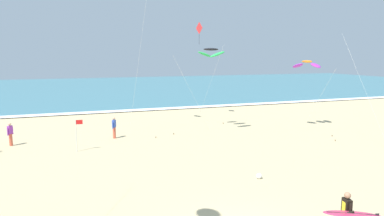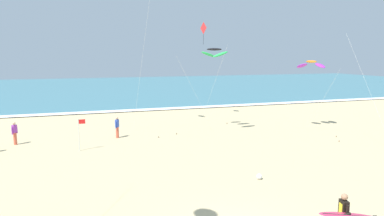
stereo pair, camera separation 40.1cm
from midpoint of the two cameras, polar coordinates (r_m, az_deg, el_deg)
name	(u,v)px [view 2 (the right image)]	position (r m, az deg, el deg)	size (l,w,h in m)	color
ocean_water	(106,88)	(67.92, -13.94, 3.31)	(160.00, 60.00, 0.08)	teal
shoreline_foam	(126,111)	(38.56, -10.59, -0.41)	(160.00, 1.56, 0.01)	white
surfer_lead	(346,216)	(12.50, 25.02, -15.87)	(2.02, 1.11, 1.71)	black
kite_diamond_scarlet_mid	(204,32)	(33.81, 2.40, 12.48)	(1.00, 4.57, 9.27)	red
kite_arc_charcoal_far	(214,53)	(27.52, 4.12, 9.11)	(4.01, 2.67, 6.67)	green
kite_arc_amber_low	(311,64)	(30.28, 19.52, 6.84)	(2.44, 4.09, 5.69)	purple
bystander_purple_top	(15,133)	(26.49, -26.94, -3.73)	(0.33, 0.42, 1.59)	#D8593F
bystander_blue_top	(117,127)	(26.13, -11.87, -3.12)	(0.32, 0.44, 1.59)	#D8593F
lifeguard_flag	(80,131)	(23.13, -17.64, -3.72)	(0.45, 0.05, 2.10)	silver
beach_ball	(259,176)	(17.71, 11.73, -11.06)	(0.28, 0.28, 0.28)	white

